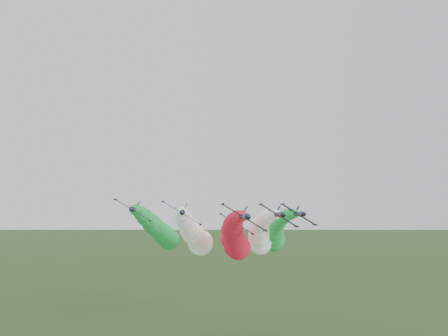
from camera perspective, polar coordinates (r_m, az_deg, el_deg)
The scene contains 6 objects.
jet_lead at distance 127.27m, azimuth 1.51°, elevation -9.19°, with size 15.63×69.34×17.48m.
jet_inner_left at distance 139.51m, azimuth -3.92°, elevation -8.62°, with size 16.05×69.76×17.90m.
jet_inner_right at distance 142.68m, azimuth 4.74°, elevation -8.71°, with size 15.58×69.29×17.43m.
jet_outer_left at distance 147.15m, azimuth -8.44°, elevation -8.10°, with size 15.48×69.19×17.33m.
jet_outer_right at distance 152.03m, azimuth 6.71°, elevation -8.49°, with size 15.48×69.19×17.33m.
jet_trail at distance 155.04m, azimuth 1.02°, elevation -9.33°, with size 15.73×69.44×17.58m.
Camera 1 is at (-5.71, -91.42, 45.95)m, focal length 35.00 mm.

